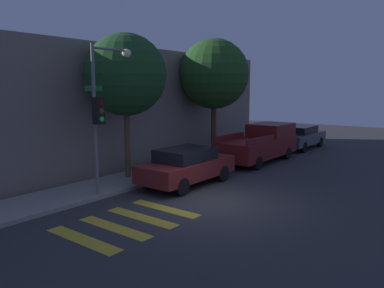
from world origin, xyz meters
The scene contains 10 objects.
ground_plane centered at (0.00, 0.00, 0.00)m, with size 60.00×60.00×0.00m, color #333335.
sidewalk centered at (0.00, 4.31, 0.07)m, with size 26.00×2.23×0.14m, color gray.
building_row centered at (0.00, 8.83, 2.85)m, with size 26.00×6.00×5.70m, color slate.
crosswalk centered at (-3.01, 0.80, 0.00)m, with size 3.57×2.60×0.00m.
traffic_light_pole centered at (-1.64, 3.37, 3.44)m, with size 2.04×0.56×5.28m.
sedan_near_corner centered at (1.31, 2.10, 0.78)m, with size 4.26×1.83×1.48m.
pickup_truck centered at (7.53, 2.10, 0.95)m, with size 5.46×2.02×1.90m.
sedan_middle centered at (12.88, 2.10, 0.77)m, with size 4.57×1.85×1.45m.
tree_near_corner centered at (0.42, 4.52, 4.32)m, with size 3.29×3.29×5.98m.
tree_midblock centered at (6.70, 4.52, 4.54)m, with size 3.71×3.71×6.41m.
Camera 1 is at (-10.01, -6.89, 3.78)m, focal length 35.00 mm.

